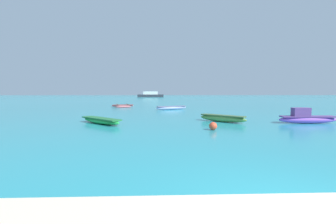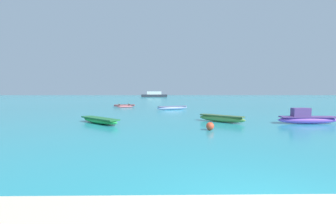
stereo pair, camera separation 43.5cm
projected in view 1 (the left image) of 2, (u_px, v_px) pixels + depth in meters
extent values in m
ellipsoid|color=#A7ACE5|center=(171.00, 108.00, 25.76)|extent=(3.70, 1.96, 0.42)
cube|color=slate|center=(171.00, 106.00, 25.74)|extent=(3.41, 1.82, 0.08)
ellipsoid|color=#CD686F|center=(123.00, 106.00, 30.18)|extent=(2.97, 1.30, 0.33)
cube|color=brown|center=(123.00, 105.00, 30.17)|extent=(2.74, 1.22, 0.08)
cylinder|color=brown|center=(128.00, 104.00, 30.36)|extent=(0.85, 2.83, 0.07)
cylinder|color=brown|center=(118.00, 104.00, 29.96)|extent=(0.85, 2.83, 0.07)
ellipsoid|color=#CD686F|center=(122.00, 106.00, 31.57)|extent=(1.94, 0.72, 0.20)
ellipsoid|color=#CD686F|center=(124.00, 107.00, 28.80)|extent=(1.94, 0.72, 0.20)
ellipsoid|color=#9F56D6|center=(308.00, 120.00, 14.74)|extent=(3.85, 0.75, 0.49)
cube|color=#643C82|center=(308.00, 117.00, 14.72)|extent=(3.54, 0.71, 0.08)
cube|color=#643C82|center=(301.00, 112.00, 14.69)|extent=(1.09, 0.56, 0.54)
ellipsoid|color=green|center=(101.00, 121.00, 14.61)|extent=(3.30, 3.10, 0.38)
cube|color=#226C36|center=(101.00, 119.00, 14.60)|extent=(3.06, 2.88, 0.08)
ellipsoid|color=#669E4E|center=(223.00, 118.00, 15.46)|extent=(2.94, 2.64, 0.47)
cube|color=#456437|center=(223.00, 116.00, 15.45)|extent=(2.72, 2.44, 0.08)
sphere|color=#E54C2D|center=(213.00, 126.00, 12.21)|extent=(0.44, 0.44, 0.44)
cube|color=#2D333D|center=(151.00, 96.00, 82.17)|extent=(9.46, 2.08, 0.95)
cube|color=white|center=(151.00, 93.00, 82.08)|extent=(5.20, 1.77, 1.13)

